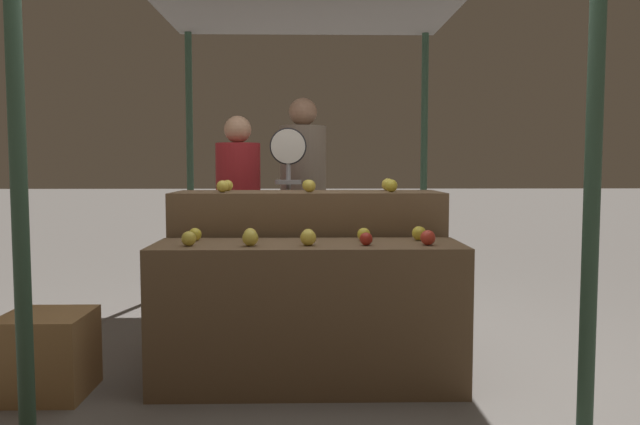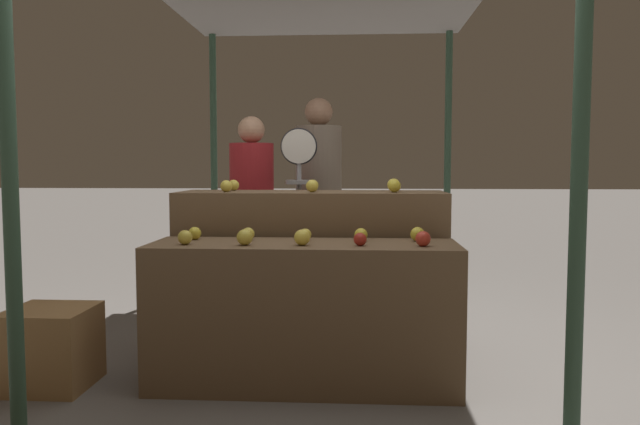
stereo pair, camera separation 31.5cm
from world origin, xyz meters
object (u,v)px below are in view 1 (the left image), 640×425
Objects in this scene: person_customer_left at (303,188)px; wooden_crate_side at (47,354)px; produce_scale at (288,183)px; person_vendor_at_scale at (238,203)px.

wooden_crate_side is (-1.38, -2.02, -0.83)m from person_customer_left.
person_vendor_at_scale is (-0.41, 0.25, -0.17)m from produce_scale.
person_customer_left is 2.58m from wooden_crate_side.
produce_scale is 0.51m from person_vendor_at_scale.
produce_scale is 0.93× the size of person_vendor_at_scale.
person_customer_left is (0.51, 0.39, 0.11)m from person_vendor_at_scale.
person_vendor_at_scale is at bearing 22.00° from person_customer_left.
person_customer_left is at bearing -152.16° from person_vendor_at_scale.
person_vendor_at_scale reaches higher than produce_scale.
produce_scale is at bearing 65.18° from person_customer_left.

